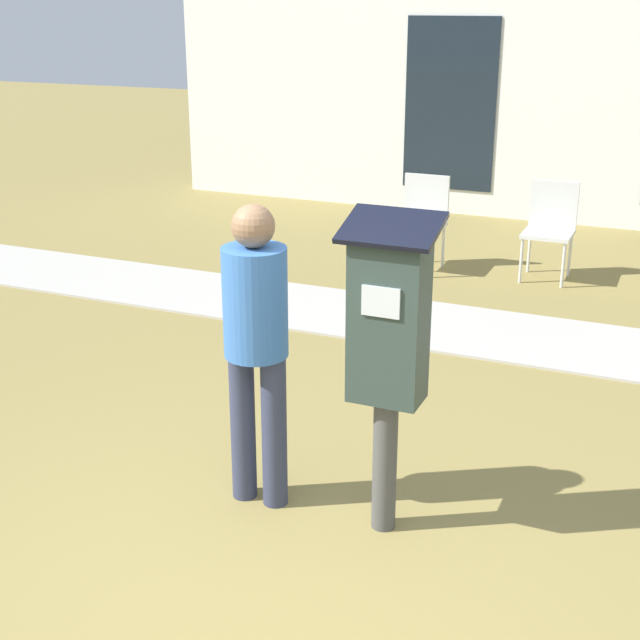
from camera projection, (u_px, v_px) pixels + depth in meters
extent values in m
plane|color=olive|center=(273.00, 607.00, 3.86)|extent=(40.00, 40.00, 0.00)
cube|color=#B7B2A8|center=(479.00, 332.00, 7.02)|extent=(12.00, 1.10, 0.02)
cube|color=white|center=(575.00, 82.00, 10.00)|extent=(10.00, 0.24, 3.20)
cube|color=#19232D|center=(450.00, 105.00, 10.51)|extent=(1.10, 0.02, 2.00)
cylinder|color=#4C4C4C|center=(385.00, 464.00, 4.34)|extent=(0.12, 0.12, 0.70)
cube|color=#2D3D38|center=(389.00, 319.00, 4.08)|extent=(0.34, 0.22, 0.80)
cube|color=silver|center=(381.00, 302.00, 3.94)|extent=(0.18, 0.01, 0.14)
cube|color=black|center=(391.00, 228.00, 3.93)|extent=(0.44, 0.31, 0.12)
cylinder|color=#333851|center=(243.00, 426.00, 4.59)|extent=(0.13, 0.13, 0.82)
cylinder|color=#333851|center=(274.00, 432.00, 4.52)|extent=(0.13, 0.13, 0.82)
cylinder|color=#386BB7|center=(255.00, 302.00, 4.33)|extent=(0.32, 0.32, 0.55)
sphere|color=#8C6647|center=(253.00, 226.00, 4.20)|extent=(0.21, 0.21, 0.21)
cylinder|color=silver|center=(393.00, 252.00, 8.49)|extent=(0.03, 0.03, 0.42)
cylinder|color=silver|center=(432.00, 256.00, 8.34)|extent=(0.03, 0.03, 0.42)
cylinder|color=silver|center=(406.00, 242.00, 8.81)|extent=(0.03, 0.03, 0.42)
cylinder|color=silver|center=(443.00, 246.00, 8.67)|extent=(0.03, 0.03, 0.42)
cube|color=silver|center=(419.00, 226.00, 8.50)|extent=(0.44, 0.44, 0.04)
cube|color=silver|center=(427.00, 197.00, 8.59)|extent=(0.44, 0.04, 0.44)
cylinder|color=silver|center=(521.00, 261.00, 8.20)|extent=(0.03, 0.03, 0.42)
cylinder|color=silver|center=(563.00, 265.00, 8.05)|extent=(0.03, 0.03, 0.42)
cylinder|color=silver|center=(529.00, 251.00, 8.52)|extent=(0.03, 0.03, 0.42)
cylinder|color=silver|center=(570.00, 255.00, 8.38)|extent=(0.03, 0.03, 0.42)
cube|color=silver|center=(548.00, 234.00, 8.21)|extent=(0.44, 0.44, 0.04)
cube|color=silver|center=(554.00, 204.00, 8.30)|extent=(0.44, 0.04, 0.44)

